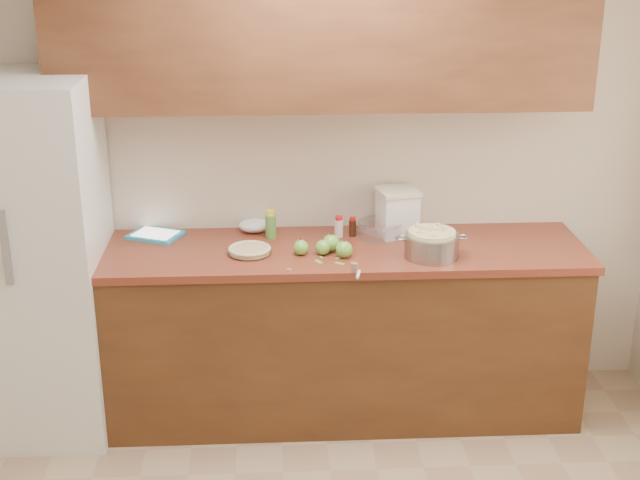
{
  "coord_description": "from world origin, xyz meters",
  "views": [
    {
      "loc": [
        -0.24,
        -2.69,
        2.51
      ],
      "look_at": [
        -0.02,
        1.43,
        0.98
      ],
      "focal_mm": 50.0,
      "sensor_mm": 36.0,
      "label": 1
    }
  ],
  "objects": [
    {
      "name": "peel_f",
      "position": [
        0.06,
        1.33,
        0.92
      ],
      "size": [
        0.03,
        0.03,
        0.0
      ],
      "primitive_type": "cube",
      "rotation": [
        0.0,
        0.0,
        0.7
      ],
      "color": "#82AB53",
      "rests_on": "counter_run"
    },
    {
      "name": "colander",
      "position": [
        0.52,
        1.33,
        0.98
      ],
      "size": [
        0.36,
        0.27,
        0.13
      ],
      "rotation": [
        0.0,
        0.0,
        0.4
      ],
      "color": "gray",
      "rests_on": "counter_run"
    },
    {
      "name": "peel_d",
      "position": [
        -0.18,
        1.19,
        0.92
      ],
      "size": [
        0.03,
        0.03,
        0.0
      ],
      "primitive_type": "cube",
      "rotation": [
        0.0,
        0.0,
        2.41
      ],
      "color": "#82AB53",
      "rests_on": "counter_run"
    },
    {
      "name": "mixing_bowl",
      "position": [
        0.3,
        1.61,
        0.97
      ],
      "size": [
        0.24,
        0.24,
        0.09
      ],
      "rotation": [
        0.0,
        0.0,
        0.35
      ],
      "color": "silver",
      "rests_on": "counter_run"
    },
    {
      "name": "peel_c",
      "position": [
        0.14,
        1.25,
        0.92
      ],
      "size": [
        0.04,
        0.03,
        0.0
      ],
      "primitive_type": "cube",
      "rotation": [
        0.0,
        0.0,
        -0.46
      ],
      "color": "#82AB53",
      "rests_on": "counter_run"
    },
    {
      "name": "paring_knife",
      "position": [
        0.14,
        1.11,
        0.93
      ],
      "size": [
        0.05,
        0.17,
        0.02
      ],
      "rotation": [
        0.0,
        0.0,
        -0.19
      ],
      "color": "gray",
      "rests_on": "counter_run"
    },
    {
      "name": "fridge",
      "position": [
        -1.44,
        1.44,
        0.9
      ],
      "size": [
        0.7,
        0.7,
        1.8
      ],
      "primitive_type": "cube",
      "color": "silver",
      "rests_on": "ground"
    },
    {
      "name": "lemon_bottle",
      "position": [
        -0.26,
        1.63,
        0.99
      ],
      "size": [
        0.05,
        0.05,
        0.15
      ],
      "rotation": [
        0.0,
        0.0,
        0.02
      ],
      "color": "#4C8C38",
      "rests_on": "counter_run"
    },
    {
      "name": "cinnamon_shaker",
      "position": [
        0.09,
        1.63,
        0.97
      ],
      "size": [
        0.05,
        0.05,
        0.11
      ],
      "rotation": [
        0.0,
        0.0,
        0.08
      ],
      "color": "beige",
      "rests_on": "counter_run"
    },
    {
      "name": "tablet",
      "position": [
        -0.86,
        1.69,
        0.93
      ],
      "size": [
        0.31,
        0.28,
        0.02
      ],
      "rotation": [
        0.0,
        0.0,
        -0.41
      ],
      "color": "#2AA1CA",
      "rests_on": "counter_run"
    },
    {
      "name": "vanilla_bottle",
      "position": [
        0.16,
        1.64,
        0.97
      ],
      "size": [
        0.04,
        0.04,
        0.11
      ],
      "rotation": [
        0.0,
        0.0,
        0.02
      ],
      "color": "black",
      "rests_on": "counter_run"
    },
    {
      "name": "apple_center",
      "position": [
        0.03,
        1.42,
        0.96
      ],
      "size": [
        0.09,
        0.09,
        0.1
      ],
      "color": "#69AD39",
      "rests_on": "counter_run"
    },
    {
      "name": "pie",
      "position": [
        -0.37,
        1.41,
        0.94
      ],
      "size": [
        0.22,
        0.22,
        0.03
      ],
      "rotation": [
        0.0,
        0.0,
        0.05
      ],
      "color": "silver",
      "rests_on": "counter_run"
    },
    {
      "name": "flour_canister",
      "position": [
        0.39,
        1.66,
        1.04
      ],
      "size": [
        0.23,
        0.23,
        0.24
      ],
      "rotation": [
        0.0,
        0.0,
        0.2
      ],
      "color": "white",
      "rests_on": "counter_run"
    },
    {
      "name": "paper_towel",
      "position": [
        -0.35,
        1.73,
        0.95
      ],
      "size": [
        0.2,
        0.19,
        0.07
      ],
      "primitive_type": "ellipsoid",
      "rotation": [
        0.0,
        0.0,
        0.41
      ],
      "color": "white",
      "rests_on": "counter_run"
    },
    {
      "name": "apple_front",
      "position": [
        -0.01,
        1.38,
        0.96
      ],
      "size": [
        0.08,
        0.08,
        0.09
      ],
      "color": "#69AD39",
      "rests_on": "counter_run"
    },
    {
      "name": "upper_cabinets",
      "position": [
        0.0,
        1.63,
        1.95
      ],
      "size": [
        2.6,
        0.34,
        0.7
      ],
      "primitive_type": "cube",
      "color": "brown",
      "rests_on": "room_shell"
    },
    {
      "name": "room_shell",
      "position": [
        0.0,
        0.0,
        1.3
      ],
      "size": [
        3.6,
        3.6,
        3.6
      ],
      "color": "tan",
      "rests_on": "ground"
    },
    {
      "name": "peel_b",
      "position": [
        -0.02,
        1.34,
        0.92
      ],
      "size": [
        0.02,
        0.03,
        0.0
      ],
      "primitive_type": "cube",
      "rotation": [
        0.0,
        0.0,
        1.84
      ],
      "color": "#82AB53",
      "rests_on": "counter_run"
    },
    {
      "name": "counter_run",
      "position": [
        0.0,
        1.48,
        0.46
      ],
      "size": [
        2.64,
        0.68,
        0.92
      ],
      "color": "#563118",
      "rests_on": "ground"
    },
    {
      "name": "peel_e",
      "position": [
        0.07,
        1.25,
        0.92
      ],
      "size": [
        0.05,
        0.04,
        0.0
      ],
      "primitive_type": "cube",
      "rotation": [
        0.0,
        0.0,
        -0.66
      ],
      "color": "#82AB53",
      "rests_on": "counter_run"
    },
    {
      "name": "peel_a",
      "position": [
        -0.03,
        1.28,
        0.92
      ],
      "size": [
        0.04,
        0.05,
        0.0
      ],
      "primitive_type": "cube",
      "rotation": [
        0.0,
        0.0,
        2.02
      ],
      "color": "#82AB53",
      "rests_on": "counter_run"
    },
    {
      "name": "apple_left",
      "position": [
        -0.12,
        1.39,
        0.96
      ],
      "size": [
        0.07,
        0.07,
        0.09
      ],
      "color": "#69AD39",
      "rests_on": "counter_run"
    },
    {
      "name": "apple_extra",
      "position": [
        0.09,
        1.34,
        0.96
      ],
      "size": [
        0.08,
        0.08,
        0.09
      ],
      "color": "#69AD39",
      "rests_on": "counter_run"
    }
  ]
}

